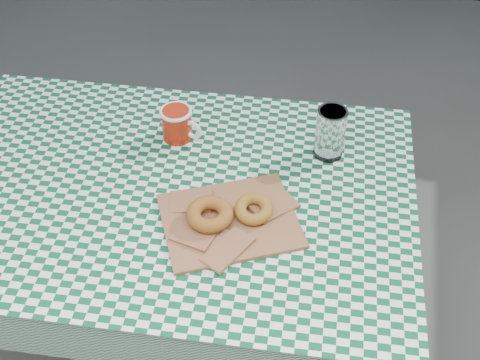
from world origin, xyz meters
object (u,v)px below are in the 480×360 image
at_px(coffee_mug, 177,124).
at_px(drinking_glass, 330,133).
at_px(table, 178,279).
at_px(paper_bag, 230,220).

xyz_separation_m(coffee_mug, drinking_glass, (0.42, 0.03, 0.03)).
distance_m(table, coffee_mug, 0.48).
bearing_deg(paper_bag, coffee_mug, 127.92).
distance_m(paper_bag, drinking_glass, 0.37).
xyz_separation_m(paper_bag, coffee_mug, (-0.22, 0.28, 0.04)).
distance_m(table, drinking_glass, 0.64).
relative_size(table, coffee_mug, 7.49).
height_order(table, paper_bag, paper_bag).
distance_m(table, paper_bag, 0.44).
bearing_deg(paper_bag, table, 157.31).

